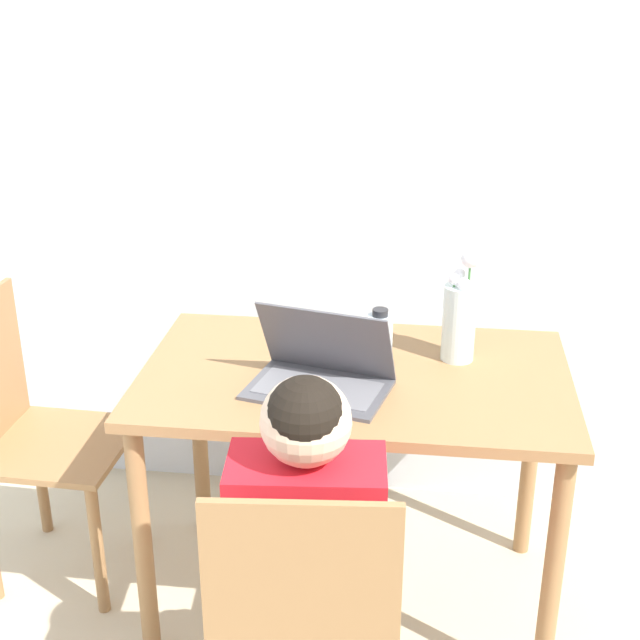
# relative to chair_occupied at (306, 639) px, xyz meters

# --- Properties ---
(wall_back) EXTENTS (6.40, 0.05, 2.50)m
(wall_back) POSITION_rel_chair_occupied_xyz_m (0.14, 1.32, 0.78)
(wall_back) COLOR silver
(wall_back) RESTS_ON ground_plane
(dining_table) EXTENTS (1.16, 0.70, 0.76)m
(dining_table) POSITION_rel_chair_occupied_xyz_m (0.04, 0.70, 0.19)
(dining_table) COLOR olive
(dining_table) RESTS_ON ground_plane
(chair_occupied) EXTENTS (0.43, 0.43, 0.90)m
(chair_occupied) POSITION_rel_chair_occupied_xyz_m (0.00, 0.00, 0.00)
(chair_occupied) COLOR olive
(chair_occupied) RESTS_ON ground_plane
(chair_spare) EXTENTS (0.42, 0.42, 0.90)m
(chair_spare) POSITION_rel_chair_occupied_xyz_m (-0.92, 0.73, 0.00)
(chair_spare) COLOR olive
(chair_spare) RESTS_ON ground_plane
(person_seated) EXTENTS (0.36, 0.45, 1.06)m
(person_seated) POSITION_rel_chair_occupied_xyz_m (-0.01, 0.12, 0.20)
(person_seated) COLOR red
(person_seated) RESTS_ON ground_plane
(laptop) EXTENTS (0.40, 0.31, 0.22)m
(laptop) POSITION_rel_chair_occupied_xyz_m (-0.04, 0.60, 0.34)
(laptop) COLOR #4C4C51
(laptop) RESTS_ON dining_table
(flower_vase) EXTENTS (0.09, 0.09, 0.32)m
(flower_vase) POSITION_rel_chair_occupied_xyz_m (0.31, 0.82, 0.42)
(flower_vase) COLOR silver
(flower_vase) RESTS_ON dining_table
(water_bottle) EXTENTS (0.07, 0.07, 0.18)m
(water_bottle) POSITION_rel_chair_occupied_xyz_m (0.10, 0.71, 0.38)
(water_bottle) COLOR silver
(water_bottle) RESTS_ON dining_table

